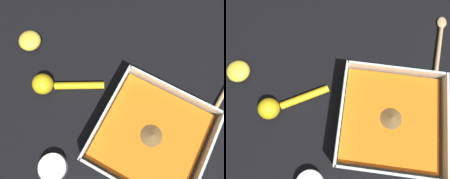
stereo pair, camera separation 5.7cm
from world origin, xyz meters
TOP-DOWN VIEW (x-y plane):
  - ground_plane at (0.00, 0.00)m, footprint 4.00×4.00m
  - square_dish at (-0.02, 0.00)m, footprint 0.26×0.26m
  - spice_bowl at (0.16, -0.18)m, footprint 0.07×0.07m
  - lemon_squeezer at (-0.02, -0.29)m, footprint 0.12×0.18m
  - lemon_half at (-0.10, -0.42)m, footprint 0.06×0.06m

SIDE VIEW (x-z plane):
  - ground_plane at x=0.00m, z-range 0.00..0.00m
  - spice_bowl at x=0.16m, z-range 0.00..0.02m
  - lemon_half at x=-0.10m, z-range 0.00..0.03m
  - lemon_squeezer at x=-0.02m, z-range 0.00..0.05m
  - square_dish at x=-0.02m, z-range -0.01..0.06m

